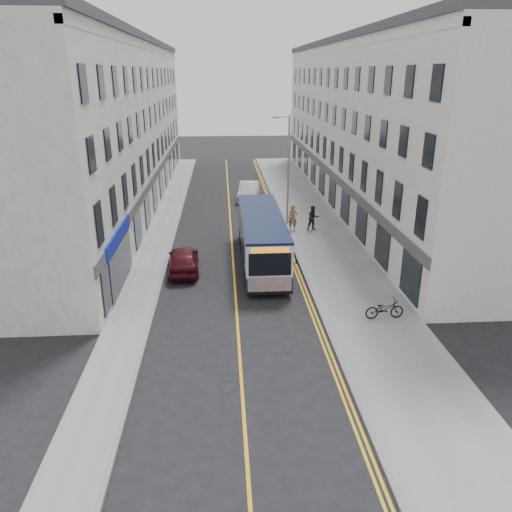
{
  "coord_description": "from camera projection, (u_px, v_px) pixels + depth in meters",
  "views": [
    {
      "loc": [
        -0.53,
        -21.77,
        10.84
      ],
      "look_at": [
        1.16,
        3.13,
        1.6
      ],
      "focal_mm": 35.0,
      "sensor_mm": 36.0,
      "label": 1
    }
  ],
  "objects": [
    {
      "name": "pavement_east",
      "position": [
        318.0,
        232.0,
        35.77
      ],
      "size": [
        4.5,
        64.0,
        0.12
      ],
      "primitive_type": "cube",
      "color": "gray",
      "rests_on": "ground"
    },
    {
      "name": "terrace_east",
      "position": [
        363.0,
        126.0,
        42.29
      ],
      "size": [
        6.0,
        46.0,
        13.0
      ],
      "primitive_type": "cube",
      "color": "white",
      "rests_on": "ground"
    },
    {
      "name": "road_centre_line",
      "position": [
        231.0,
        234.0,
        35.39
      ],
      "size": [
        0.12,
        64.0,
        0.01
      ],
      "primitive_type": "cube",
      "color": "gold",
      "rests_on": "ground"
    },
    {
      "name": "ground",
      "position": [
        236.0,
        310.0,
        24.16
      ],
      "size": [
        140.0,
        140.0,
        0.0
      ],
      "primitive_type": "plane",
      "color": "black",
      "rests_on": "ground"
    },
    {
      "name": "city_bus",
      "position": [
        262.0,
        237.0,
        29.49
      ],
      "size": [
        2.43,
        10.38,
        3.01
      ],
      "color": "black",
      "rests_on": "ground"
    },
    {
      "name": "car_white",
      "position": [
        249.0,
        191.0,
        44.73
      ],
      "size": [
        2.27,
        4.9,
        1.56
      ],
      "primitive_type": "imported",
      "rotation": [
        0.0,
        0.0,
        -0.13
      ],
      "color": "silver",
      "rests_on": "ground"
    },
    {
      "name": "car_maroon",
      "position": [
        183.0,
        259.0,
        28.63
      ],
      "size": [
        1.94,
        4.37,
        1.46
      ],
      "primitive_type": "imported",
      "rotation": [
        0.0,
        0.0,
        3.19
      ],
      "color": "#440B12",
      "rests_on": "ground"
    },
    {
      "name": "kerb_west",
      "position": [
        174.0,
        235.0,
        35.11
      ],
      "size": [
        0.18,
        64.0,
        0.13
      ],
      "primitive_type": "cube",
      "color": "slate",
      "rests_on": "ground"
    },
    {
      "name": "pavement_west",
      "position": [
        160.0,
        235.0,
        35.05
      ],
      "size": [
        2.0,
        64.0,
        0.12
      ],
      "primitive_type": "cube",
      "color": "gray",
      "rests_on": "ground"
    },
    {
      "name": "bicycle",
      "position": [
        385.0,
        309.0,
        22.93
      ],
      "size": [
        1.83,
        0.71,
        0.95
      ],
      "primitive_type": "imported",
      "rotation": [
        0.0,
        0.0,
        1.61
      ],
      "color": "black",
      "rests_on": "pavement_east"
    },
    {
      "name": "terrace_west",
      "position": [
        118.0,
        128.0,
        40.98
      ],
      "size": [
        6.0,
        46.0,
        13.0
      ],
      "primitive_type": "cube",
      "color": "white",
      "rests_on": "ground"
    },
    {
      "name": "road_dbl_yellow_outer",
      "position": [
        284.0,
        233.0,
        35.63
      ],
      "size": [
        0.1,
        64.0,
        0.01
      ],
      "primitive_type": "cube",
      "color": "gold",
      "rests_on": "ground"
    },
    {
      "name": "pedestrian_far",
      "position": [
        313.0,
        218.0,
        35.63
      ],
      "size": [
        1.0,
        0.85,
        1.8
      ],
      "primitive_type": "imported",
      "rotation": [
        0.0,
        0.0,
        0.22
      ],
      "color": "black",
      "rests_on": "pavement_east"
    },
    {
      "name": "streetlamp",
      "position": [
        287.0,
        167.0,
        36.01
      ],
      "size": [
        1.32,
        0.18,
        8.0
      ],
      "color": "#95989D",
      "rests_on": "ground"
    },
    {
      "name": "road_dbl_yellow_inner",
      "position": [
        281.0,
        233.0,
        35.61
      ],
      "size": [
        0.1,
        64.0,
        0.01
      ],
      "primitive_type": "cube",
      "color": "gold",
      "rests_on": "ground"
    },
    {
      "name": "kerb_east",
      "position": [
        287.0,
        232.0,
        35.62
      ],
      "size": [
        0.18,
        64.0,
        0.13
      ],
      "primitive_type": "cube",
      "color": "slate",
      "rests_on": "ground"
    },
    {
      "name": "pedestrian_near",
      "position": [
        293.0,
        218.0,
        35.59
      ],
      "size": [
        0.73,
        0.54,
        1.84
      ],
      "primitive_type": "imported",
      "rotation": [
        0.0,
        0.0,
        -0.16
      ],
      "color": "olive",
      "rests_on": "pavement_east"
    }
  ]
}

